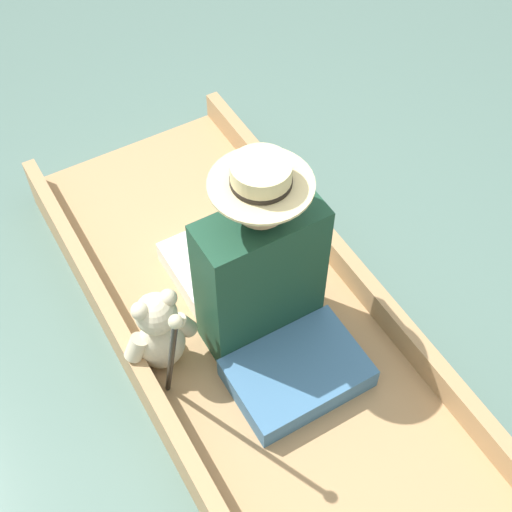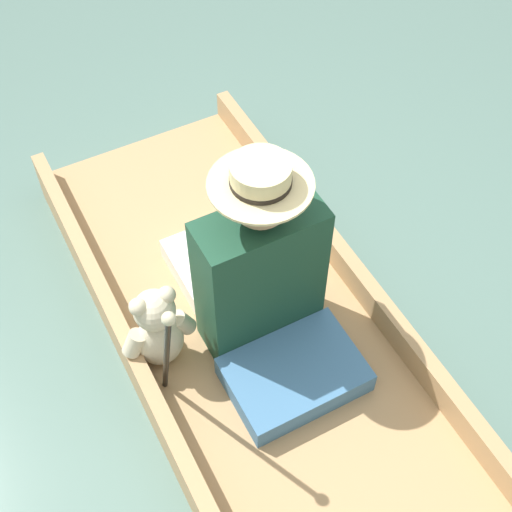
% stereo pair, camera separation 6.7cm
% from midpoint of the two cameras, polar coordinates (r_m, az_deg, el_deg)
% --- Properties ---
extents(ground_plane, '(16.00, 16.00, 0.00)m').
position_cam_midpoint_polar(ground_plane, '(3.05, 0.67, -7.81)').
color(ground_plane, slate).
extents(punt_boat, '(1.04, 2.61, 0.27)m').
position_cam_midpoint_polar(punt_boat, '(2.97, 0.69, -6.98)').
color(punt_boat, tan).
rests_on(punt_boat, ground_plane).
extents(seat_cushion, '(0.51, 0.36, 0.11)m').
position_cam_midpoint_polar(seat_cushion, '(2.78, 3.79, -9.45)').
color(seat_cushion, teal).
rests_on(seat_cushion, punt_boat).
extents(seated_person, '(0.47, 0.70, 0.93)m').
position_cam_midpoint_polar(seated_person, '(2.69, 0.40, -0.70)').
color(seated_person, white).
rests_on(seated_person, punt_boat).
extents(teddy_bear, '(0.30, 0.18, 0.43)m').
position_cam_midpoint_polar(teddy_bear, '(2.72, -7.15, -5.87)').
color(teddy_bear, beige).
rests_on(teddy_bear, punt_boat).
extents(wine_glass, '(0.07, 0.07, 0.19)m').
position_cam_midpoint_polar(wine_glass, '(3.18, 2.90, 3.40)').
color(wine_glass, silver).
rests_on(wine_glass, punt_boat).
extents(walking_cane, '(0.04, 0.25, 0.79)m').
position_cam_midpoint_polar(walking_cane, '(2.36, -6.33, -7.47)').
color(walking_cane, black).
rests_on(walking_cane, punt_boat).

